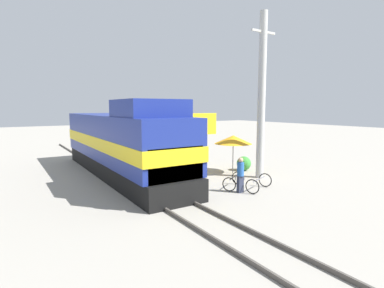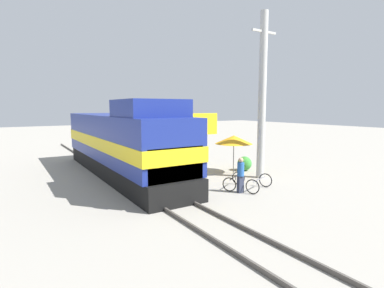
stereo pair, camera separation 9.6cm
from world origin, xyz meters
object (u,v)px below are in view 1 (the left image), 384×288
(vendor_umbrella, at_px, (233,140))
(bicycle_spare, at_px, (234,181))
(locomotive, at_px, (122,144))
(billboard_sign, at_px, (202,126))
(utility_pole, at_px, (262,96))
(bicycle, at_px, (259,183))
(person_bystander, at_px, (240,174))

(vendor_umbrella, xyz_separation_m, bicycle_spare, (-2.21, -2.69, -1.80))
(vendor_umbrella, bearing_deg, locomotive, 153.70)
(bicycle_spare, bearing_deg, billboard_sign, -52.81)
(vendor_umbrella, bearing_deg, billboard_sign, 85.13)
(vendor_umbrella, bearing_deg, bicycle_spare, -129.43)
(utility_pole, bearing_deg, bicycle, -135.72)
(locomotive, xyz_separation_m, person_bystander, (3.65, -6.61, -1.04))
(vendor_umbrella, xyz_separation_m, person_bystander, (-2.53, -3.55, -1.21))
(billboard_sign, height_order, person_bystander, billboard_sign)
(person_bystander, height_order, bicycle_spare, person_bystander)
(utility_pole, bearing_deg, vendor_umbrella, 109.28)
(locomotive, relative_size, bicycle, 8.16)
(locomotive, distance_m, billboard_sign, 6.64)
(billboard_sign, height_order, bicycle_spare, billboard_sign)
(bicycle, bearing_deg, utility_pole, 112.42)
(vendor_umbrella, bearing_deg, utility_pole, -70.72)
(billboard_sign, relative_size, person_bystander, 2.14)
(utility_pole, relative_size, billboard_sign, 2.56)
(bicycle, bearing_deg, billboard_sign, 145.07)
(billboard_sign, height_order, bicycle, billboard_sign)
(utility_pole, height_order, bicycle_spare, utility_pole)
(billboard_sign, xyz_separation_m, bicycle_spare, (-2.55, -6.67, -2.42))
(person_bystander, height_order, bicycle, person_bystander)
(vendor_umbrella, height_order, bicycle_spare, vendor_umbrella)
(vendor_umbrella, height_order, bicycle, vendor_umbrella)
(bicycle, bearing_deg, person_bystander, -122.73)
(vendor_umbrella, xyz_separation_m, bicycle, (-1.46, -3.76, -1.79))
(utility_pole, height_order, bicycle, utility_pole)
(locomotive, xyz_separation_m, vendor_umbrella, (6.18, -3.06, 0.17))
(person_bystander, distance_m, bicycle, 1.24)
(utility_pole, bearing_deg, locomotive, 144.77)
(person_bystander, bearing_deg, bicycle_spare, 69.57)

